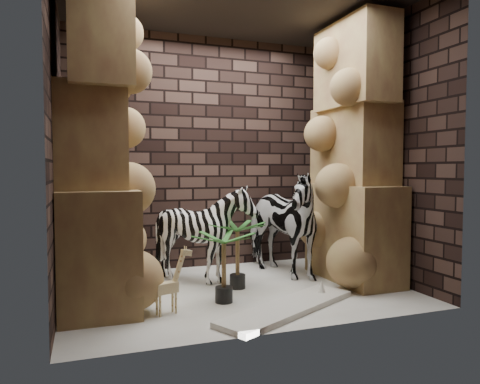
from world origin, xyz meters
name	(u,v)px	position (x,y,z in m)	size (l,w,h in m)	color
floor	(238,290)	(0.00, 0.00, 0.00)	(3.50, 3.50, 0.00)	white
ceiling	(238,2)	(0.00, 0.00, 3.00)	(3.50, 3.50, 0.00)	black
wall_back	(206,153)	(0.00, 1.25, 1.50)	(3.50, 3.50, 0.00)	black
wall_front	(291,141)	(0.00, -1.25, 1.50)	(3.50, 3.50, 0.00)	black
wall_left	(56,145)	(-1.75, 0.00, 1.50)	(3.00, 3.00, 0.00)	black
wall_right	(378,151)	(1.75, 0.00, 1.50)	(3.00, 3.00, 0.00)	black
rock_pillar_left	(97,146)	(-1.40, 0.00, 1.50)	(0.68, 1.30, 3.00)	tan
rock_pillar_right	(354,150)	(1.42, 0.00, 1.50)	(0.58, 1.25, 3.00)	tan
zebra_right	(277,214)	(0.67, 0.49, 0.74)	(0.67, 1.25, 1.47)	white
zebra_left	(204,239)	(-0.25, 0.41, 0.50)	(0.90, 1.11, 1.01)	white
giraffe_toy	(166,281)	(-0.85, -0.52, 0.30)	(0.31, 0.10, 0.60)	beige
palm_front	(238,255)	(0.03, 0.08, 0.37)	(0.36, 0.36, 0.73)	#124A1D
palm_back	(224,267)	(-0.26, -0.35, 0.34)	(0.36, 0.36, 0.69)	#124A1D
surfboard	(288,308)	(0.21, -0.78, 0.03)	(1.59, 0.39, 0.05)	silver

